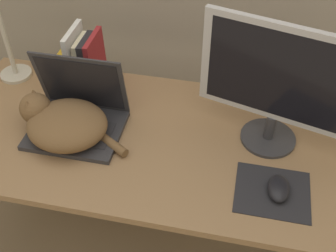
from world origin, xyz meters
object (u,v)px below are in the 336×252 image
object	(u,v)px
laptop	(78,116)
external_monitor	(280,83)
computer_mouse	(279,188)
book_row	(82,63)
cat	(63,123)

from	to	relation	value
laptop	external_monitor	bearing A→B (deg)	6.30
external_monitor	computer_mouse	size ratio (longest dim) A/B	4.79
book_row	cat	bearing A→B (deg)	-83.76
laptop	computer_mouse	bearing A→B (deg)	-12.42
external_monitor	book_row	bearing A→B (deg)	167.77
cat	external_monitor	world-z (taller)	external_monitor
computer_mouse	external_monitor	bearing A→B (deg)	99.73
external_monitor	cat	bearing A→B (deg)	-169.32
cat	computer_mouse	distance (m)	0.76
external_monitor	computer_mouse	xyz separation A→B (m)	(0.04, -0.23, -0.23)
laptop	book_row	bearing A→B (deg)	104.61
laptop	cat	world-z (taller)	laptop
computer_mouse	book_row	size ratio (longest dim) A/B	0.43
external_monitor	computer_mouse	distance (m)	0.33
cat	book_row	world-z (taller)	book_row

